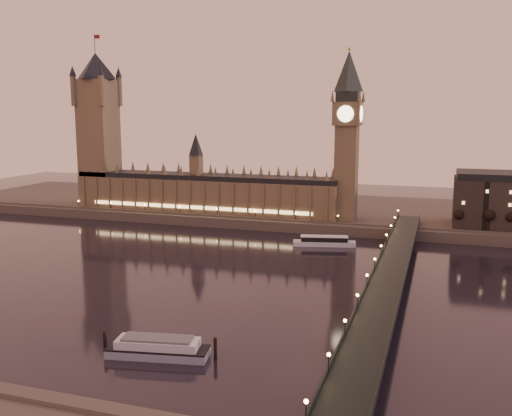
{
  "coord_description": "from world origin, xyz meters",
  "views": [
    {
      "loc": [
        110.04,
        -225.85,
        72.21
      ],
      "look_at": [
        24.21,
        35.0,
        25.72
      ],
      "focal_mm": 40.0,
      "sensor_mm": 36.0,
      "label": 1
    }
  ],
  "objects": [
    {
      "name": "victoria_tower",
      "position": [
        -120.0,
        121.0,
        65.79
      ],
      "size": [
        31.68,
        31.68,
        118.0
      ],
      "color": "brown",
      "rests_on": "ground"
    },
    {
      "name": "far_embankment",
      "position": [
        30.0,
        165.0,
        3.0
      ],
      "size": [
        560.0,
        130.0,
        6.0
      ],
      "primitive_type": "cube",
      "color": "#423D35",
      "rests_on": "ground"
    },
    {
      "name": "bare_tree_1",
      "position": [
        134.96,
        109.0,
        15.14
      ],
      "size": [
        6.02,
        6.02,
        12.24
      ],
      "color": "black",
      "rests_on": "ground"
    },
    {
      "name": "westminster_bridge",
      "position": [
        91.61,
        0.0,
        5.52
      ],
      "size": [
        13.2,
        260.0,
        15.3
      ],
      "color": "black",
      "rests_on": "ground"
    },
    {
      "name": "cruise_boat_a",
      "position": [
        50.61,
        73.88,
        2.38
      ],
      "size": [
        34.52,
        14.79,
        5.4
      ],
      "rotation": [
        0.0,
        0.0,
        0.23
      ],
      "color": "silver",
      "rests_on": "ground"
    },
    {
      "name": "big_ben",
      "position": [
        53.99,
        120.99,
        63.95
      ],
      "size": [
        17.68,
        17.68,
        104.0
      ],
      "color": "brown",
      "rests_on": "ground"
    },
    {
      "name": "moored_barge",
      "position": [
        32.08,
        -82.63,
        2.73
      ],
      "size": [
        34.7,
        13.85,
        6.46
      ],
      "rotation": [
        0.0,
        0.0,
        0.18
      ],
      "color": "#8591AA",
      "rests_on": "ground"
    },
    {
      "name": "ground",
      "position": [
        0.0,
        0.0,
        0.0
      ],
      "size": [
        700.0,
        700.0,
        0.0
      ],
      "primitive_type": "plane",
      "color": "black",
      "rests_on": "ground"
    },
    {
      "name": "palace_of_westminster",
      "position": [
        -40.12,
        120.99,
        21.71
      ],
      "size": [
        180.0,
        26.62,
        52.0
      ],
      "color": "brown",
      "rests_on": "ground"
    },
    {
      "name": "bare_tree_0",
      "position": [
        121.35,
        109.0,
        15.14
      ],
      "size": [
        6.02,
        6.02,
        12.24
      ],
      "color": "black",
      "rests_on": "ground"
    }
  ]
}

